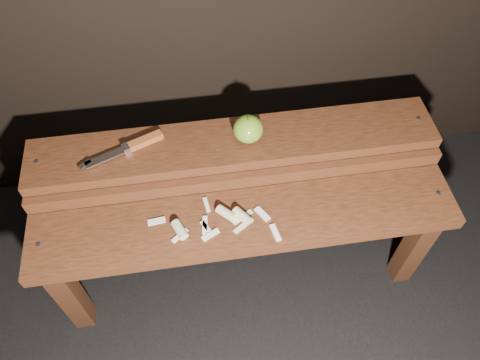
{
  "coord_description": "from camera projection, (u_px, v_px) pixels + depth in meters",
  "views": [
    {
      "loc": [
        -0.12,
        -0.72,
        1.53
      ],
      "look_at": [
        0.0,
        0.06,
        0.45
      ],
      "focal_mm": 35.0,
      "sensor_mm": 36.0,
      "label": 1
    }
  ],
  "objects": [
    {
      "name": "ground",
      "position": [
        243.0,
        268.0,
        1.66
      ],
      "size": [
        60.0,
        60.0,
        0.0
      ],
      "primitive_type": "plane",
      "color": "black"
    },
    {
      "name": "apple_scraps",
      "position": [
        217.0,
        221.0,
        1.28
      ],
      "size": [
        0.35,
        0.17,
        0.03
      ],
      "color": "beige",
      "rests_on": "bench_front_tier"
    },
    {
      "name": "apple",
      "position": [
        248.0,
        129.0,
        1.33
      ],
      "size": [
        0.09,
        0.09,
        0.09
      ],
      "color": "olive",
      "rests_on": "bench_rear_tier"
    },
    {
      "name": "bench_rear_tier",
      "position": [
        235.0,
        159.0,
        1.42
      ],
      "size": [
        1.2,
        0.21,
        0.5
      ],
      "color": "#371A0D",
      "rests_on": "ground"
    },
    {
      "name": "knife",
      "position": [
        135.0,
        145.0,
        1.33
      ],
      "size": [
        0.24,
        0.11,
        0.02
      ],
      "color": "brown",
      "rests_on": "bench_rear_tier"
    },
    {
      "name": "bench_front_tier",
      "position": [
        246.0,
        233.0,
        1.34
      ],
      "size": [
        1.2,
        0.2,
        0.42
      ],
      "color": "#371A0D",
      "rests_on": "ground"
    }
  ]
}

